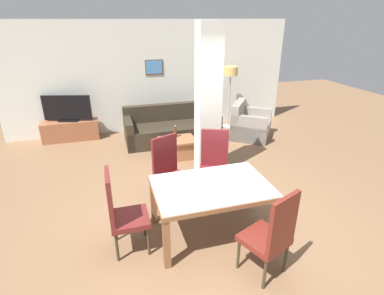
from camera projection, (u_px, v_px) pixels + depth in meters
name	position (u px, v px, depth m)	size (l,w,h in m)	color
ground_plane	(210.00, 232.00, 4.15)	(18.00, 18.00, 0.00)	brown
back_wall	(153.00, 77.00, 7.53)	(7.20, 0.09, 2.70)	silver
divider_pillar	(208.00, 104.00, 5.20)	(0.40, 0.34, 2.70)	silver
dining_table	(212.00, 195.00, 3.91)	(1.51, 1.00, 0.74)	brown
dining_chair_far_left	(169.00, 170.00, 4.58)	(0.61, 0.61, 1.10)	maroon
dining_chair_head_left	(121.00, 211.00, 3.62)	(0.46, 0.46, 1.10)	maroon
dining_chair_near_right	(272.00, 234.00, 3.23)	(0.60, 0.60, 1.10)	maroon
dining_chair_far_right	(214.00, 162.00, 4.83)	(0.60, 0.60, 1.10)	maroon
sofa	(172.00, 129.00, 7.14)	(2.18, 0.92, 0.82)	#322B1F
armchair	(249.00, 125.00, 7.33)	(1.23, 1.25, 0.86)	gray
coffee_table	(178.00, 148.00, 6.28)	(0.74, 0.56, 0.41)	#9F653F
bottle	(175.00, 133.00, 6.29)	(0.08, 0.08, 0.25)	#4C2D14
tv_stand	(71.00, 130.00, 7.19)	(1.29, 0.40, 0.47)	#9B5B3B
tv_screen	(67.00, 109.00, 6.98)	(1.08, 0.33, 0.62)	black
floor_lamp	(231.00, 76.00, 7.63)	(0.35, 0.35, 1.60)	#B7B7BC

